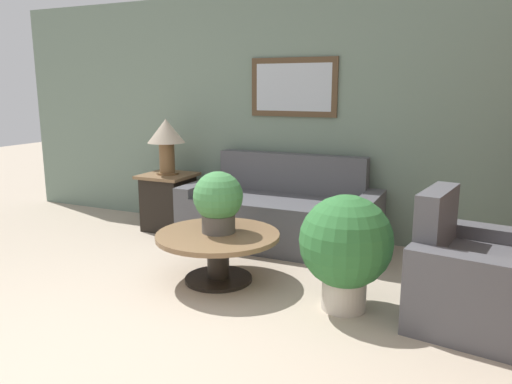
{
  "coord_description": "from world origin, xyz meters",
  "views": [
    {
      "loc": [
        1.98,
        -1.86,
        1.61
      ],
      "look_at": [
        0.09,
        2.28,
        0.64
      ],
      "focal_mm": 35.0,
      "sensor_mm": 36.0,
      "label": 1
    }
  ],
  "objects_px": {
    "coffee_table": "(218,246)",
    "side_table": "(169,201)",
    "table_lamp": "(166,137)",
    "potted_plant_on_table": "(218,200)",
    "armchair": "(480,281)",
    "potted_plant_floor": "(346,246)",
    "couch_main": "(280,215)"
  },
  "relations": [
    {
      "from": "coffee_table",
      "to": "side_table",
      "type": "height_order",
      "value": "side_table"
    },
    {
      "from": "table_lamp",
      "to": "coffee_table",
      "type": "bearing_deg",
      "value": -41.94
    },
    {
      "from": "couch_main",
      "to": "table_lamp",
      "type": "distance_m",
      "value": 1.57
    },
    {
      "from": "table_lamp",
      "to": "side_table",
      "type": "bearing_deg",
      "value": 180.0
    },
    {
      "from": "couch_main",
      "to": "table_lamp",
      "type": "xyz_separation_m",
      "value": [
        -1.37,
        -0.0,
        0.76
      ]
    },
    {
      "from": "coffee_table",
      "to": "armchair",
      "type": "bearing_deg",
      "value": 2.17
    },
    {
      "from": "armchair",
      "to": "coffee_table",
      "type": "distance_m",
      "value": 2.01
    },
    {
      "from": "table_lamp",
      "to": "potted_plant_on_table",
      "type": "bearing_deg",
      "value": -41.28
    },
    {
      "from": "coffee_table",
      "to": "side_table",
      "type": "bearing_deg",
      "value": 138.06
    },
    {
      "from": "armchair",
      "to": "coffee_table",
      "type": "xyz_separation_m",
      "value": [
        -2.01,
        -0.08,
        -0.0
      ]
    },
    {
      "from": "couch_main",
      "to": "table_lamp",
      "type": "relative_size",
      "value": 3.23
    },
    {
      "from": "coffee_table",
      "to": "side_table",
      "type": "distance_m",
      "value": 1.71
    },
    {
      "from": "couch_main",
      "to": "coffee_table",
      "type": "xyz_separation_m",
      "value": [
        -0.1,
        -1.14,
        -0.0
      ]
    },
    {
      "from": "table_lamp",
      "to": "potted_plant_floor",
      "type": "bearing_deg",
      "value": -27.57
    },
    {
      "from": "couch_main",
      "to": "table_lamp",
      "type": "height_order",
      "value": "table_lamp"
    },
    {
      "from": "armchair",
      "to": "potted_plant_floor",
      "type": "height_order",
      "value": "armchair"
    },
    {
      "from": "armchair",
      "to": "potted_plant_floor",
      "type": "xyz_separation_m",
      "value": [
        -0.9,
        -0.17,
        0.18
      ]
    },
    {
      "from": "potted_plant_on_table",
      "to": "potted_plant_floor",
      "type": "xyz_separation_m",
      "value": [
        1.12,
        -0.14,
        -0.2
      ]
    },
    {
      "from": "armchair",
      "to": "table_lamp",
      "type": "xyz_separation_m",
      "value": [
        -3.28,
        1.07,
        0.76
      ]
    },
    {
      "from": "coffee_table",
      "to": "table_lamp",
      "type": "relative_size",
      "value": 1.67
    },
    {
      "from": "side_table",
      "to": "table_lamp",
      "type": "distance_m",
      "value": 0.74
    },
    {
      "from": "armchair",
      "to": "coffee_table",
      "type": "height_order",
      "value": "armchair"
    },
    {
      "from": "potted_plant_floor",
      "to": "potted_plant_on_table",
      "type": "bearing_deg",
      "value": 173.09
    },
    {
      "from": "couch_main",
      "to": "potted_plant_on_table",
      "type": "xyz_separation_m",
      "value": [
        -0.11,
        -1.11,
        0.38
      ]
    },
    {
      "from": "couch_main",
      "to": "side_table",
      "type": "relative_size",
      "value": 3.11
    },
    {
      "from": "couch_main",
      "to": "armchair",
      "type": "relative_size",
      "value": 1.84
    },
    {
      "from": "potted_plant_on_table",
      "to": "side_table",
      "type": "bearing_deg",
      "value": 138.72
    },
    {
      "from": "armchair",
      "to": "table_lamp",
      "type": "relative_size",
      "value": 1.76
    },
    {
      "from": "potted_plant_on_table",
      "to": "potted_plant_floor",
      "type": "relative_size",
      "value": 0.6
    },
    {
      "from": "side_table",
      "to": "table_lamp",
      "type": "height_order",
      "value": "table_lamp"
    },
    {
      "from": "coffee_table",
      "to": "potted_plant_on_table",
      "type": "distance_m",
      "value": 0.39
    },
    {
      "from": "side_table",
      "to": "table_lamp",
      "type": "bearing_deg",
      "value": 0.0
    }
  ]
}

